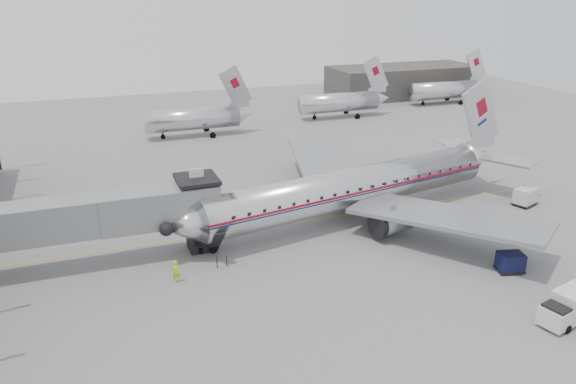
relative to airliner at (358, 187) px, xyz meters
name	(u,v)px	position (x,y,z in m)	size (l,w,h in m)	color
ground	(314,249)	(-6.76, -5.28, -3.10)	(160.00, 160.00, 0.00)	slate
hangar	(403,81)	(38.24, 54.72, -0.10)	(30.00, 12.00, 6.00)	#3C3936
apron_line	(318,219)	(-3.76, 0.72, -3.10)	(0.15, 60.00, 0.01)	gold
jet_bridge	(104,215)	(-23.43, -1.61, 1.08)	(21.00, 6.20, 7.10)	slate
distant_aircraft_near	(194,118)	(-8.56, 36.72, -0.37)	(16.39, 3.20, 10.26)	silver
distant_aircraft_mid	(340,102)	(17.44, 40.72, -0.37)	(16.39, 3.20, 10.26)	silver
distant_aircraft_far	(445,89)	(41.44, 44.72, -0.37)	(16.39, 3.20, 10.26)	silver
airliner	(358,187)	(0.00, 0.00, 0.00)	(38.64, 35.48, 12.33)	silver
service_van	(570,306)	(5.08, -21.29, -1.94)	(4.98, 2.85, 2.21)	silver
baggage_cart_navy	(510,262)	(6.21, -14.31, -2.26)	(2.34, 2.00, 1.58)	black
baggage_cart_white	(525,196)	(17.62, -3.28, -2.14)	(2.76, 2.42, 1.81)	silver
ramp_worker	(176,271)	(-18.76, -6.79, -2.22)	(0.65, 0.42, 1.77)	#C6DC19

